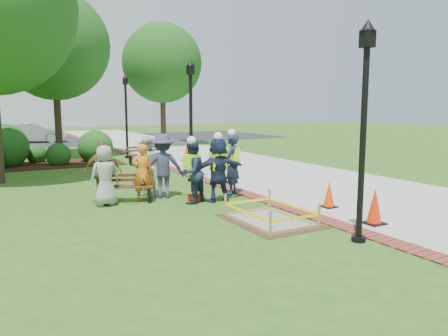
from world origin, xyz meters
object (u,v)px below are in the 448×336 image
hivis_worker_a (218,167)px  lamp_near (364,116)px  hivis_worker_b (231,163)px  hivis_worker_c (192,170)px  wet_concrete_pad (270,212)px  cone_front (375,207)px  bench_near (127,193)px

hivis_worker_a → lamp_near: bearing=-81.2°
hivis_worker_a → hivis_worker_b: hivis_worker_b is taller
hivis_worker_c → wet_concrete_pad: bearing=-74.0°
hivis_worker_c → hivis_worker_b: bearing=17.6°
lamp_near → wet_concrete_pad: bearing=108.4°
hivis_worker_b → hivis_worker_c: (-1.53, -0.48, -0.06)m
cone_front → hivis_worker_a: (-1.93, 3.88, 0.56)m
hivis_worker_c → bench_near: bearing=147.0°
bench_near → cone_front: cone_front is taller
cone_front → hivis_worker_b: 4.68m
cone_front → hivis_worker_c: 4.86m
lamp_near → cone_front: bearing=30.9°
bench_near → lamp_near: 6.85m
wet_concrete_pad → bench_near: (-2.30, 3.66, 0.01)m
hivis_worker_a → hivis_worker_c: hivis_worker_a is taller
wet_concrete_pad → hivis_worker_b: bearing=76.4°
lamp_near → hivis_worker_c: 5.21m
hivis_worker_b → wet_concrete_pad: bearing=-103.6°
wet_concrete_pad → lamp_near: (0.69, -2.09, 2.25)m
lamp_near → hivis_worker_a: (-0.71, 4.61, -1.52)m
bench_near → cone_front: bearing=-50.0°
wet_concrete_pad → cone_front: cone_front is taller
wet_concrete_pad → hivis_worker_b: size_ratio=1.16×
lamp_near → hivis_worker_a: size_ratio=2.18×
cone_front → lamp_near: size_ratio=0.20×
bench_near → lamp_near: bearing=-62.5°
bench_near → cone_front: 6.55m
hivis_worker_c → hivis_worker_a: bearing=-10.3°
hivis_worker_b → hivis_worker_c: bearing=-162.4°
bench_near → hivis_worker_b: (3.06, -0.51, 0.74)m
hivis_worker_a → bench_near: bearing=153.6°
bench_near → cone_front: size_ratio=1.77×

